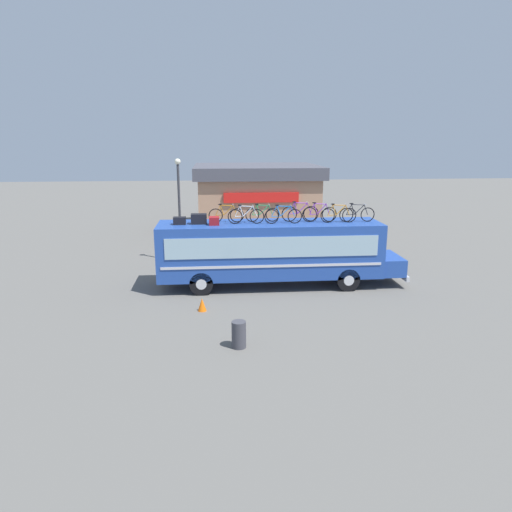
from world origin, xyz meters
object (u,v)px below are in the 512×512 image
luggage_bag_1 (180,221)px  street_lamp (179,201)px  rooftop_bicycle_2 (246,216)px  traffic_cone (202,305)px  bus (274,250)px  rooftop_bicycle_4 (283,216)px  luggage_bag_2 (199,219)px  rooftop_bicycle_8 (357,214)px  rooftop_bicycle_5 (300,213)px  rooftop_bicycle_6 (319,214)px  luggage_bag_3 (214,221)px  rooftop_bicycle_7 (338,215)px  rooftop_bicycle_1 (226,215)px  trash_bin (239,334)px  rooftop_bicycle_3 (262,214)px

luggage_bag_1 → street_lamp: bearing=94.1°
rooftop_bicycle_2 → traffic_cone: size_ratio=3.10×
bus → rooftop_bicycle_4: 1.76m
luggage_bag_2 → rooftop_bicycle_8: rooftop_bicycle_8 is taller
rooftop_bicycle_5 → rooftop_bicycle_8: bearing=-6.4°
luggage_bag_2 → rooftop_bicycle_6: rooftop_bicycle_6 is taller
luggage_bag_3 → rooftop_bicycle_2: bearing=5.0°
rooftop_bicycle_2 → traffic_cone: bearing=-123.8°
rooftop_bicycle_2 → rooftop_bicycle_8: bearing=0.9°
rooftop_bicycle_7 → rooftop_bicycle_5: bearing=166.3°
street_lamp → bus: bearing=-46.0°
rooftop_bicycle_1 → rooftop_bicycle_4: rooftop_bicycle_4 is taller
luggage_bag_3 → street_lamp: bearing=110.4°
rooftop_bicycle_4 → rooftop_bicycle_5: 1.01m
rooftop_bicycle_4 → traffic_cone: rooftop_bicycle_4 is taller
rooftop_bicycle_1 → traffic_cone: size_ratio=3.05×
rooftop_bicycle_7 → luggage_bag_3: bearing=-179.1°
luggage_bag_3 → rooftop_bicycle_6: rooftop_bicycle_6 is taller
trash_bin → rooftop_bicycle_3: bearing=78.1°
rooftop_bicycle_3 → bus: bearing=-32.2°
luggage_bag_3 → traffic_cone: bearing=-101.0°
rooftop_bicycle_3 → rooftop_bicycle_8: 4.50m
rooftop_bicycle_4 → rooftop_bicycle_8: (3.56, 0.18, 0.00)m
rooftop_bicycle_5 → luggage_bag_2: bearing=-177.5°
rooftop_bicycle_4 → rooftop_bicycle_7: size_ratio=1.03×
rooftop_bicycle_6 → rooftop_bicycle_7: rooftop_bicycle_6 is taller
rooftop_bicycle_6 → rooftop_bicycle_8: (1.78, -0.12, -0.02)m
bus → traffic_cone: bearing=-136.3°
luggage_bag_1 → rooftop_bicycle_1: rooftop_bicycle_1 is taller
luggage_bag_3 → rooftop_bicycle_6: bearing=3.8°
rooftop_bicycle_1 → trash_bin: size_ratio=1.78×
rooftop_bicycle_6 → trash_bin: (-4.21, -6.89, -3.02)m
rooftop_bicycle_5 → luggage_bag_3: bearing=-172.8°
luggage_bag_2 → luggage_bag_3: size_ratio=1.31×
rooftop_bicycle_4 → rooftop_bicycle_7: (2.64, 0.05, 0.00)m
rooftop_bicycle_5 → traffic_cone: rooftop_bicycle_5 is taller
rooftop_bicycle_5 → traffic_cone: size_ratio=3.25×
luggage_bag_2 → street_lamp: (-1.25, 4.93, 0.19)m
luggage_bag_3 → rooftop_bicycle_3: size_ratio=0.34×
rooftop_bicycle_4 → rooftop_bicycle_8: bearing=2.9°
luggage_bag_1 → rooftop_bicycle_2: rooftop_bicycle_2 is taller
luggage_bag_3 → rooftop_bicycle_2: rooftop_bicycle_2 is taller
rooftop_bicycle_2 → rooftop_bicycle_8: 5.29m
rooftop_bicycle_3 → trash_bin: size_ratio=1.73×
luggage_bag_3 → traffic_cone: luggage_bag_3 is taller
bus → luggage_bag_3: bearing=-173.8°
rooftop_bicycle_1 → rooftop_bicycle_4: (2.63, -0.55, 0.01)m
luggage_bag_1 → rooftop_bicycle_3: (3.88, 0.41, 0.19)m
rooftop_bicycle_3 → rooftop_bicycle_6: 2.71m
luggage_bag_3 → bus: bearing=6.2°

